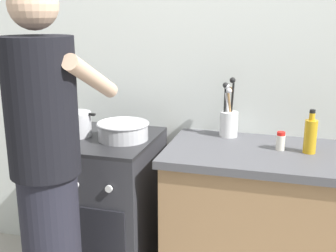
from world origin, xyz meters
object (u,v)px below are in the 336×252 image
at_px(utensil_crock, 229,119).
at_px(person, 48,181).
at_px(oil_bottle, 310,135).
at_px(mixing_bowl, 123,130).
at_px(spice_bottle, 281,141).
at_px(stove_range, 103,211).
at_px(pot, 76,124).

bearing_deg(utensil_crock, person, -131.34).
bearing_deg(oil_bottle, person, -151.91).
relative_size(utensil_crock, person, 0.19).
xyz_separation_m(utensil_crock, oil_bottle, (0.42, -0.18, -0.01)).
height_order(mixing_bowl, utensil_crock, utensil_crock).
bearing_deg(spice_bottle, utensil_crock, 148.85).
height_order(mixing_bowl, spice_bottle, mixing_bowl).
xyz_separation_m(stove_range, pot, (-0.14, -0.01, 0.52)).
bearing_deg(spice_bottle, oil_bottle, -3.69).
bearing_deg(pot, mixing_bowl, 1.42).
xyz_separation_m(pot, mixing_bowl, (0.28, 0.01, -0.02)).
relative_size(stove_range, utensil_crock, 2.72).
distance_m(oil_bottle, person, 1.26).
xyz_separation_m(spice_bottle, oil_bottle, (0.14, -0.01, 0.04)).
relative_size(spice_bottle, person, 0.06).
distance_m(stove_range, spice_bottle, 1.09).
bearing_deg(utensil_crock, oil_bottle, -23.21).
xyz_separation_m(spice_bottle, person, (-0.96, -0.60, -0.09)).
relative_size(mixing_bowl, spice_bottle, 3.04).
xyz_separation_m(stove_range, utensil_crock, (0.68, 0.21, 0.55)).
distance_m(pot, person, 0.58).
xyz_separation_m(stove_range, mixing_bowl, (0.14, -0.00, 0.50)).
distance_m(stove_range, pot, 0.54).
relative_size(oil_bottle, person, 0.13).
relative_size(mixing_bowl, utensil_crock, 0.86).
bearing_deg(stove_range, person, -89.49).
bearing_deg(mixing_bowl, utensil_crock, 21.73).
height_order(pot, utensil_crock, utensil_crock).
distance_m(stove_range, mixing_bowl, 0.52).
height_order(utensil_crock, oil_bottle, utensil_crock).
relative_size(pot, mixing_bowl, 0.84).
xyz_separation_m(mixing_bowl, person, (-0.14, -0.55, -0.09)).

